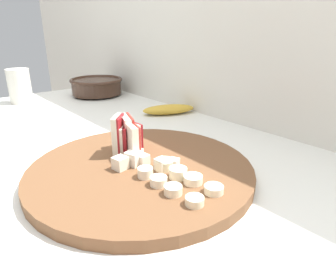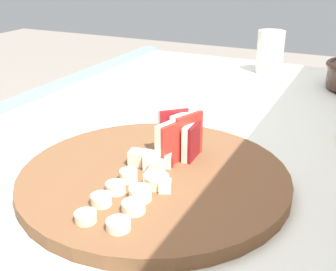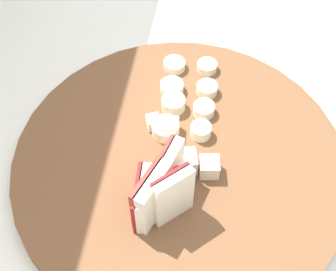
{
  "view_description": "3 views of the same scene",
  "coord_description": "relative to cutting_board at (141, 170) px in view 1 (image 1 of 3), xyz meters",
  "views": [
    {
      "loc": [
        0.45,
        -0.19,
        1.11
      ],
      "look_at": [
        0.14,
        0.08,
        0.95
      ],
      "focal_mm": 31.43,
      "sensor_mm": 36.0,
      "label": 1
    },
    {
      "loc": [
        0.56,
        0.27,
        1.17
      ],
      "look_at": [
        0.08,
        0.04,
        0.94
      ],
      "focal_mm": 46.86,
      "sensor_mm": 36.0,
      "label": 2
    },
    {
      "loc": [
        -0.15,
        0.01,
        1.33
      ],
      "look_at": [
        0.12,
        0.05,
        0.95
      ],
      "focal_mm": 51.9,
      "sensor_mm": 36.0,
      "label": 3
    }
  ],
  "objects": [
    {
      "name": "ceramic_bowl",
      "position": [
        -0.56,
        0.22,
        0.02
      ],
      "size": [
        0.17,
        0.17,
        0.06
      ],
      "color": "#382319",
      "rests_on": "tiled_countertop"
    },
    {
      "name": "banana_slice_rows",
      "position": [
        0.07,
        0.01,
        0.01
      ],
      "size": [
        0.12,
        0.07,
        0.01
      ],
      "color": "white",
      "rests_on": "cutting_board"
    },
    {
      "name": "cutting_board",
      "position": [
        0.0,
        0.0,
        0.0
      ],
      "size": [
        0.35,
        0.35,
        0.02
      ],
      "primitive_type": "cylinder",
      "color": "brown",
      "rests_on": "tiled_countertop"
    },
    {
      "name": "tile_backsplash",
      "position": [
        -0.12,
        0.35,
        -0.2
      ],
      "size": [
        2.4,
        0.04,
        1.4
      ],
      "primitive_type": "cube",
      "color": "silver",
      "rests_on": "ground"
    },
    {
      "name": "small_jar",
      "position": [
        -0.62,
        -0.0,
        0.04
      ],
      "size": [
        0.06,
        0.06,
        0.1
      ],
      "primitive_type": "cylinder",
      "color": "beige",
      "rests_on": "tiled_countertop"
    },
    {
      "name": "apple_dice_pile",
      "position": [
        -0.0,
        -0.0,
        0.02
      ],
      "size": [
        0.08,
        0.09,
        0.02
      ],
      "color": "maroon",
      "rests_on": "cutting_board"
    },
    {
      "name": "apple_wedge_fan",
      "position": [
        -0.05,
        0.01,
        0.04
      ],
      "size": [
        0.08,
        0.05,
        0.07
      ],
      "color": "maroon",
      "rests_on": "cutting_board"
    },
    {
      "name": "banana_peel",
      "position": [
        -0.24,
        0.26,
        0.0
      ],
      "size": [
        0.11,
        0.15,
        0.02
      ],
      "primitive_type": "ellipsoid",
      "rotation": [
        0.0,
        0.0,
        1.13
      ],
      "color": "gold",
      "rests_on": "tiled_countertop"
    }
  ]
}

